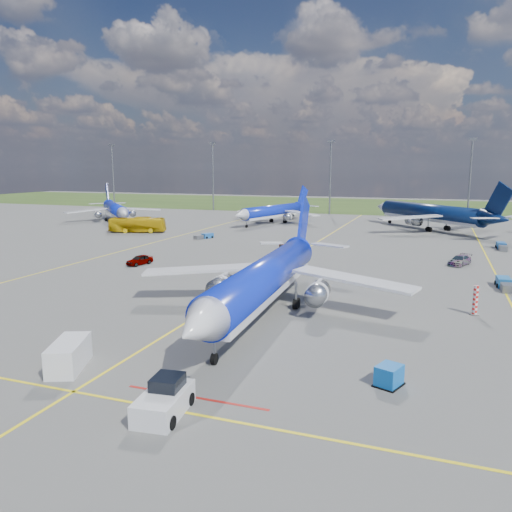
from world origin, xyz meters
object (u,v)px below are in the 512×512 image
(apron_bus, at_px, (137,225))
(baggage_tug_w, at_px, (505,284))
(warning_post, at_px, (475,300))
(pushback_tug, at_px, (165,400))
(service_car_c, at_px, (460,260))
(bg_jet_n, at_px, (429,230))
(service_car_b, at_px, (293,246))
(service_car_a, at_px, (140,260))
(uld_container, at_px, (389,375))
(baggage_tug_c, at_px, (204,236))
(bg_jet_nnw, at_px, (273,223))
(service_van, at_px, (69,355))
(bg_jet_nw, at_px, (116,222))
(main_airliner, at_px, (266,314))
(baggage_tug_e, at_px, (502,246))

(apron_bus, relative_size, baggage_tug_w, 2.36)
(warning_post, height_order, pushback_tug, warning_post)
(service_car_c, bearing_deg, bg_jet_n, 120.47)
(service_car_b, bearing_deg, service_car_a, 164.71)
(uld_container, relative_size, baggage_tug_c, 0.39)
(warning_post, bearing_deg, service_car_b, 131.01)
(bg_jet_nnw, distance_m, pushback_tug, 102.50)
(apron_bus, distance_m, service_car_b, 40.80)
(bg_jet_n, relative_size, baggage_tug_w, 8.24)
(service_van, relative_size, baggage_tug_w, 0.88)
(bg_jet_n, bearing_deg, service_car_c, 53.64)
(uld_container, distance_m, service_van, 22.96)
(bg_jet_n, relative_size, service_car_c, 8.62)
(apron_bus, bearing_deg, baggage_tug_w, -131.15)
(bg_jet_nnw, distance_m, baggage_tug_w, 75.33)
(pushback_tug, bearing_deg, service_car_a, 118.14)
(warning_post, height_order, apron_bus, apron_bus)
(pushback_tug, relative_size, apron_bus, 0.51)
(bg_jet_n, xyz_separation_m, pushback_tug, (-13.11, -99.44, 0.87))
(warning_post, distance_m, bg_jet_n, 71.22)
(pushback_tug, relative_size, baggage_tug_c, 1.40)
(bg_jet_nnw, bearing_deg, uld_container, -51.65)
(bg_jet_nw, bearing_deg, apron_bus, -86.98)
(uld_container, height_order, apron_bus, apron_bus)
(main_airliner, bearing_deg, pushback_tug, -90.02)
(bg_jet_nnw, relative_size, apron_bus, 2.78)
(service_car_b, bearing_deg, uld_container, -133.15)
(warning_post, bearing_deg, service_van, -139.23)
(uld_container, relative_size, service_car_a, 0.40)
(main_airliner, height_order, pushback_tug, main_airliner)
(service_van, xyz_separation_m, baggage_tug_w, (33.06, 38.10, -0.48))
(bg_jet_n, height_order, baggage_tug_c, bg_jet_n)
(main_airliner, xyz_separation_m, uld_container, (13.32, -13.02, 0.71))
(service_car_a, height_order, service_car_b, service_car_a)
(bg_jet_n, distance_m, baggage_tug_w, 58.64)
(uld_container, distance_m, apron_bus, 87.66)
(baggage_tug_w, bearing_deg, service_car_c, 105.79)
(pushback_tug, xyz_separation_m, baggage_tug_c, (-30.29, 67.94, -0.39))
(bg_jet_nnw, bearing_deg, bg_jet_nw, -150.46)
(pushback_tug, relative_size, baggage_tug_e, 1.24)
(pushback_tug, relative_size, baggage_tug_w, 1.21)
(bg_jet_nnw, xyz_separation_m, service_van, (15.46, -95.72, 1.03))
(uld_container, height_order, service_car_b, uld_container)
(uld_container, height_order, service_van, service_van)
(apron_bus, bearing_deg, service_car_b, -123.65)
(main_airliner, xyz_separation_m, service_car_b, (-8.34, 39.24, 0.70))
(main_airliner, relative_size, apron_bus, 3.30)
(warning_post, bearing_deg, uld_container, -108.18)
(main_airliner, distance_m, apron_bus, 69.05)
(bg_jet_nnw, xyz_separation_m, main_airliner, (24.53, -77.63, 0.00))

